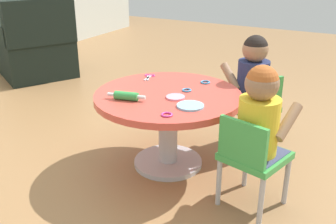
# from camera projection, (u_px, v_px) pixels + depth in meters

# --- Properties ---
(ground_plane) EXTENTS (10.00, 10.00, 0.00)m
(ground_plane) POSITION_uv_depth(u_px,v_px,m) (168.00, 164.00, 2.60)
(ground_plane) COLOR #9E7247
(craft_table) EXTENTS (0.90, 0.90, 0.49)m
(craft_table) POSITION_uv_depth(u_px,v_px,m) (168.00, 111.00, 2.45)
(craft_table) COLOR silver
(craft_table) RESTS_ON ground
(child_chair_left) EXTENTS (0.37, 0.37, 0.54)m
(child_chair_left) POSITION_uv_depth(u_px,v_px,m) (252.00, 157.00, 2.06)
(child_chair_left) COLOR #B7B7BC
(child_chair_left) RESTS_ON ground
(seated_child_left) EXTENTS (0.40, 0.35, 0.51)m
(seated_child_left) POSITION_uv_depth(u_px,v_px,m) (260.00, 114.00, 2.00)
(seated_child_left) COLOR #3F4772
(seated_child_left) RESTS_ON ground
(child_chair_right) EXTENTS (0.42, 0.42, 0.54)m
(child_chair_right) POSITION_uv_depth(u_px,v_px,m) (254.00, 107.00, 2.70)
(child_chair_right) COLOR #B7B7BC
(child_chair_right) RESTS_ON ground
(seated_child_right) EXTENTS (0.42, 0.44, 0.51)m
(seated_child_right) POSITION_uv_depth(u_px,v_px,m) (253.00, 73.00, 2.65)
(seated_child_right) COLOR #3F4772
(seated_child_right) RESTS_ON ground
(armchair_dark) EXTENTS (0.96, 0.97, 0.85)m
(armchair_dark) POSITION_uv_depth(u_px,v_px,m) (37.00, 48.00, 4.26)
(armchair_dark) COLOR black
(armchair_dark) RESTS_ON ground
(rolling_pin) EXTENTS (0.08, 0.23, 0.05)m
(rolling_pin) POSITION_uv_depth(u_px,v_px,m) (126.00, 96.00, 2.30)
(rolling_pin) COLOR green
(rolling_pin) RESTS_ON craft_table
(craft_scissors) EXTENTS (0.14, 0.09, 0.01)m
(craft_scissors) POSITION_uv_depth(u_px,v_px,m) (149.00, 77.00, 2.72)
(craft_scissors) COLOR silver
(craft_scissors) RESTS_ON craft_table
(playdough_blob_0) EXTENTS (0.15, 0.15, 0.01)m
(playdough_blob_0) POSITION_uv_depth(u_px,v_px,m) (190.00, 106.00, 2.21)
(playdough_blob_0) COLOR #8CCCF2
(playdough_blob_0) RESTS_ON craft_table
(playdough_blob_1) EXTENTS (0.11, 0.11, 0.01)m
(playdough_blob_1) POSITION_uv_depth(u_px,v_px,m) (175.00, 97.00, 2.33)
(playdough_blob_1) COLOR pink
(playdough_blob_1) RESTS_ON craft_table
(cookie_cutter_0) EXTENTS (0.06, 0.06, 0.01)m
(cookie_cutter_0) POSITION_uv_depth(u_px,v_px,m) (187.00, 90.00, 2.45)
(cookie_cutter_0) COLOR #3F99D8
(cookie_cutter_0) RESTS_ON craft_table
(cookie_cutter_1) EXTENTS (0.06, 0.06, 0.01)m
(cookie_cutter_1) POSITION_uv_depth(u_px,v_px,m) (167.00, 115.00, 2.09)
(cookie_cutter_1) COLOR #D83FA5
(cookie_cutter_1) RESTS_ON craft_table
(cookie_cutter_2) EXTENTS (0.06, 0.06, 0.01)m
(cookie_cutter_2) POSITION_uv_depth(u_px,v_px,m) (205.00, 82.00, 2.60)
(cookie_cutter_2) COLOR #3F99D8
(cookie_cutter_2) RESTS_ON craft_table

